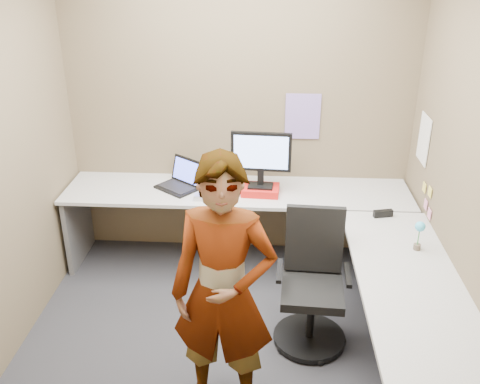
# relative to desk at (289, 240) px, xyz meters

# --- Properties ---
(ground) EXTENTS (3.00, 3.00, 0.00)m
(ground) POSITION_rel_desk_xyz_m (-0.44, -0.39, -0.59)
(ground) COLOR #242328
(ground) RESTS_ON ground
(wall_back) EXTENTS (3.00, 0.00, 3.00)m
(wall_back) POSITION_rel_desk_xyz_m (-0.44, 0.91, 0.76)
(wall_back) COLOR brown
(wall_back) RESTS_ON ground
(wall_right) EXTENTS (0.00, 2.70, 2.70)m
(wall_right) POSITION_rel_desk_xyz_m (1.06, -0.39, 0.76)
(wall_right) COLOR brown
(wall_right) RESTS_ON ground
(wall_left) EXTENTS (0.00, 2.70, 2.70)m
(wall_left) POSITION_rel_desk_xyz_m (-1.94, -0.39, 0.76)
(wall_left) COLOR brown
(wall_left) RESTS_ON ground
(desk) EXTENTS (2.98, 2.58, 0.73)m
(desk) POSITION_rel_desk_xyz_m (0.00, 0.00, 0.00)
(desk) COLOR #A4A4A4
(desk) RESTS_ON ground
(paper_ream) EXTENTS (0.33, 0.25, 0.06)m
(paper_ream) POSITION_rel_desk_xyz_m (-0.23, 0.54, 0.17)
(paper_ream) COLOR red
(paper_ream) RESTS_ON desk
(monitor) EXTENTS (0.50, 0.16, 0.47)m
(monitor) POSITION_rel_desk_xyz_m (-0.23, 0.55, 0.48)
(monitor) COLOR black
(monitor) RESTS_ON paper_ream
(laptop) EXTENTS (0.44, 0.43, 0.24)m
(laptop) POSITION_rel_desk_xyz_m (-0.92, 0.63, 0.20)
(laptop) COLOR black
(laptop) RESTS_ON desk
(trackball_mouse) EXTENTS (0.12, 0.08, 0.07)m
(trackball_mouse) POSITION_rel_desk_xyz_m (-0.72, 0.38, 0.17)
(trackball_mouse) COLOR #B7B7BC
(trackball_mouse) RESTS_ON desk
(origami) EXTENTS (0.10, 0.10, 0.06)m
(origami) POSITION_rel_desk_xyz_m (-0.44, 0.43, 0.17)
(origami) COLOR white
(origami) RESTS_ON desk
(stapler) EXTENTS (0.16, 0.07, 0.05)m
(stapler) POSITION_rel_desk_xyz_m (0.72, 0.16, 0.17)
(stapler) COLOR black
(stapler) RESTS_ON desk
(flower) EXTENTS (0.07, 0.07, 0.22)m
(flower) POSITION_rel_desk_xyz_m (0.87, -0.32, 0.28)
(flower) COLOR brown
(flower) RESTS_ON desk
(calendar_purple) EXTENTS (0.30, 0.01, 0.40)m
(calendar_purple) POSITION_rel_desk_xyz_m (0.11, 0.90, 0.71)
(calendar_purple) COLOR #846BB7
(calendar_purple) RESTS_ON wall_back
(calendar_white) EXTENTS (0.01, 0.28, 0.38)m
(calendar_white) POSITION_rel_desk_xyz_m (1.05, 0.51, 0.66)
(calendar_white) COLOR white
(calendar_white) RESTS_ON wall_right
(sticky_note_a) EXTENTS (0.01, 0.07, 0.07)m
(sticky_note_a) POSITION_rel_desk_xyz_m (1.05, 0.16, 0.36)
(sticky_note_a) COLOR #F2E059
(sticky_note_a) RESTS_ON wall_right
(sticky_note_b) EXTENTS (0.01, 0.07, 0.07)m
(sticky_note_b) POSITION_rel_desk_xyz_m (1.05, 0.21, 0.23)
(sticky_note_b) COLOR pink
(sticky_note_b) RESTS_ON wall_right
(sticky_note_c) EXTENTS (0.01, 0.07, 0.07)m
(sticky_note_c) POSITION_rel_desk_xyz_m (1.05, 0.09, 0.21)
(sticky_note_c) COLOR pink
(sticky_note_c) RESTS_ON wall_right
(sticky_note_d) EXTENTS (0.01, 0.07, 0.07)m
(sticky_note_d) POSITION_rel_desk_xyz_m (1.05, 0.31, 0.33)
(sticky_note_d) COLOR #F2E059
(sticky_note_d) RESTS_ON wall_right
(office_chair) EXTENTS (0.52, 0.52, 0.99)m
(office_chair) POSITION_rel_desk_xyz_m (0.16, -0.39, -0.18)
(office_chair) COLOR black
(office_chair) RESTS_ON ground
(person) EXTENTS (0.65, 0.47, 1.68)m
(person) POSITION_rel_desk_xyz_m (-0.41, -1.06, 0.25)
(person) COLOR #999399
(person) RESTS_ON ground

